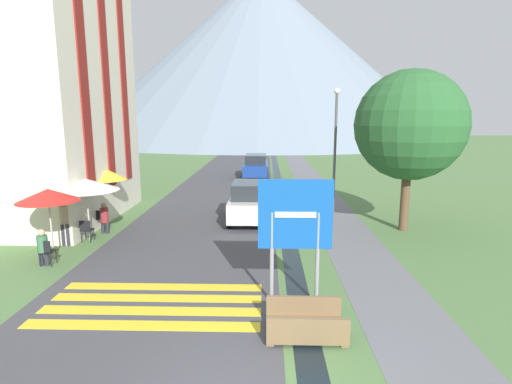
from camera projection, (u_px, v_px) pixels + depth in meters
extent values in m
plane|color=#517542|center=(261.00, 189.00, 26.26)|extent=(160.00, 160.00, 0.00)
cube|color=#424247|center=(235.00, 169.00, 36.15)|extent=(6.40, 60.00, 0.01)
cube|color=slate|center=(303.00, 170.00, 36.00)|extent=(2.20, 60.00, 0.01)
cube|color=black|center=(276.00, 169.00, 36.06)|extent=(0.60, 60.00, 0.00)
cube|color=yellow|center=(141.00, 325.00, 9.04)|extent=(5.44, 0.44, 0.01)
cube|color=yellow|center=(150.00, 311.00, 9.73)|extent=(5.44, 0.44, 0.01)
cube|color=yellow|center=(157.00, 298.00, 10.42)|extent=(5.44, 0.44, 0.01)
cube|color=yellow|center=(164.00, 287.00, 11.11)|extent=(5.44, 0.44, 0.01)
cone|color=slate|center=(261.00, 58.00, 83.74)|extent=(76.83, 76.83, 33.94)
cube|color=beige|center=(45.00, 79.00, 17.48)|extent=(5.35, 8.02, 12.62)
cube|color=maroon|center=(83.00, 73.00, 15.25)|extent=(0.06, 0.70, 9.46)
cube|color=maroon|center=(106.00, 79.00, 17.41)|extent=(0.06, 0.70, 9.46)
cube|color=maroon|center=(124.00, 83.00, 19.58)|extent=(0.06, 0.70, 9.46)
cylinder|color=gray|center=(272.00, 258.00, 9.98)|extent=(0.10, 0.10, 2.37)
cylinder|color=gray|center=(317.00, 258.00, 9.95)|extent=(0.10, 0.10, 2.37)
cube|color=#1451AD|center=(295.00, 214.00, 9.74)|extent=(1.83, 0.05, 1.74)
cube|color=white|center=(295.00, 215.00, 9.71)|extent=(1.01, 0.02, 0.14)
cube|color=brown|center=(305.00, 329.00, 8.65)|extent=(1.70, 1.10, 0.12)
cube|color=brown|center=(308.00, 329.00, 8.10)|extent=(1.70, 0.08, 0.45)
cube|color=brown|center=(304.00, 306.00, 9.10)|extent=(1.70, 0.08, 0.45)
cube|color=brown|center=(270.00, 332.00, 8.69)|extent=(0.16, 0.99, 0.08)
cube|color=brown|center=(341.00, 333.00, 8.65)|extent=(0.16, 0.99, 0.08)
cube|color=silver|center=(250.00, 205.00, 18.06)|extent=(1.79, 3.88, 0.84)
cube|color=#23282D|center=(250.00, 190.00, 17.73)|extent=(1.52, 2.13, 0.68)
cylinder|color=black|center=(233.00, 208.00, 19.34)|extent=(0.18, 0.60, 0.60)
cylinder|color=black|center=(269.00, 209.00, 19.30)|extent=(0.18, 0.60, 0.60)
cylinder|color=black|center=(229.00, 221.00, 16.98)|extent=(0.18, 0.60, 0.60)
cylinder|color=black|center=(269.00, 221.00, 16.93)|extent=(0.18, 0.60, 0.60)
cube|color=navy|center=(256.00, 168.00, 31.21)|extent=(1.85, 4.52, 0.84)
cube|color=#23282D|center=(256.00, 159.00, 30.85)|extent=(1.57, 2.48, 0.68)
cylinder|color=black|center=(245.00, 171.00, 32.68)|extent=(0.18, 0.60, 0.60)
cylinder|color=black|center=(267.00, 171.00, 32.64)|extent=(0.18, 0.60, 0.60)
cylinder|color=black|center=(244.00, 176.00, 29.93)|extent=(0.18, 0.60, 0.60)
cylinder|color=black|center=(267.00, 176.00, 29.89)|extent=(0.18, 0.60, 0.60)
cube|color=black|center=(48.00, 251.00, 12.70)|extent=(0.40, 0.40, 0.04)
cube|color=black|center=(44.00, 247.00, 12.49)|extent=(0.40, 0.04, 0.40)
cylinder|color=black|center=(46.00, 256.00, 12.92)|extent=(0.03, 0.03, 0.45)
cylinder|color=black|center=(56.00, 256.00, 12.91)|extent=(0.03, 0.03, 0.45)
cylinder|color=black|center=(40.00, 260.00, 12.58)|extent=(0.03, 0.03, 0.45)
cylinder|color=black|center=(51.00, 260.00, 12.57)|extent=(0.03, 0.03, 0.45)
cube|color=black|center=(100.00, 219.00, 16.76)|extent=(0.40, 0.40, 0.04)
cube|color=black|center=(98.00, 215.00, 16.54)|extent=(0.40, 0.04, 0.40)
cylinder|color=black|center=(98.00, 223.00, 16.97)|extent=(0.03, 0.03, 0.45)
cylinder|color=black|center=(106.00, 223.00, 16.96)|extent=(0.03, 0.03, 0.45)
cylinder|color=black|center=(95.00, 225.00, 16.64)|extent=(0.03, 0.03, 0.45)
cylinder|color=black|center=(103.00, 225.00, 16.63)|extent=(0.03, 0.03, 0.45)
cube|color=black|center=(87.00, 230.00, 15.14)|extent=(0.40, 0.40, 0.04)
cube|color=black|center=(85.00, 226.00, 14.93)|extent=(0.40, 0.04, 0.40)
cylinder|color=black|center=(85.00, 234.00, 15.35)|extent=(0.03, 0.03, 0.45)
cylinder|color=black|center=(94.00, 234.00, 15.34)|extent=(0.03, 0.03, 0.45)
cylinder|color=black|center=(81.00, 237.00, 15.02)|extent=(0.03, 0.03, 0.45)
cylinder|color=black|center=(90.00, 237.00, 15.01)|extent=(0.03, 0.03, 0.45)
cylinder|color=#B7B2A8|center=(51.00, 226.00, 13.17)|extent=(0.06, 0.06, 2.26)
cone|color=red|center=(48.00, 195.00, 12.98)|extent=(1.97, 1.97, 0.42)
cylinder|color=#B7B2A8|center=(88.00, 212.00, 15.10)|extent=(0.06, 0.06, 2.27)
cone|color=silver|center=(86.00, 185.00, 14.91)|extent=(2.40, 2.40, 0.45)
cylinder|color=#B7B2A8|center=(106.00, 197.00, 17.82)|extent=(0.06, 0.06, 2.28)
cone|color=yellow|center=(104.00, 174.00, 17.63)|extent=(1.92, 1.92, 0.51)
cylinder|color=#282833|center=(41.00, 259.00, 12.68)|extent=(0.14, 0.14, 0.46)
cylinder|color=#282833|center=(47.00, 259.00, 12.67)|extent=(0.14, 0.14, 0.46)
cylinder|color=#386B47|center=(42.00, 244.00, 12.58)|extent=(0.32, 0.32, 0.53)
sphere|color=tan|center=(41.00, 233.00, 12.52)|extent=(0.22, 0.22, 0.22)
cylinder|color=#282833|center=(63.00, 235.00, 14.59)|extent=(0.14, 0.14, 0.85)
cylinder|color=#282833|center=(68.00, 235.00, 14.59)|extent=(0.14, 0.14, 0.85)
cylinder|color=gray|center=(64.00, 215.00, 14.45)|extent=(0.32, 0.32, 0.64)
sphere|color=beige|center=(63.00, 203.00, 14.37)|extent=(0.22, 0.22, 0.22)
cylinder|color=#282833|center=(103.00, 228.00, 16.20)|extent=(0.14, 0.14, 0.46)
cylinder|color=#282833|center=(107.00, 228.00, 16.20)|extent=(0.14, 0.14, 0.46)
cylinder|color=maroon|center=(104.00, 215.00, 16.10)|extent=(0.32, 0.32, 0.60)
sphere|color=#9E755B|center=(104.00, 206.00, 16.03)|extent=(0.22, 0.22, 0.22)
cylinder|color=#515156|center=(335.00, 157.00, 18.52)|extent=(0.12, 0.12, 5.69)
sphere|color=silver|center=(337.00, 91.00, 17.97)|extent=(0.28, 0.28, 0.28)
cylinder|color=brown|center=(405.00, 201.00, 16.50)|extent=(0.36, 0.36, 2.47)
sphere|color=#285B2D|center=(410.00, 125.00, 15.92)|extent=(4.40, 4.40, 4.40)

